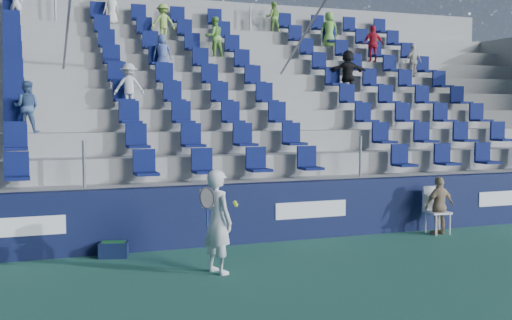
{
  "coord_description": "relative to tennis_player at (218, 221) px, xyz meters",
  "views": [
    {
      "loc": [
        -4.26,
        -8.91,
        2.61
      ],
      "look_at": [
        0.2,
        2.8,
        1.7
      ],
      "focal_mm": 45.0,
      "sensor_mm": 36.0,
      "label": 1
    }
  ],
  "objects": [
    {
      "name": "line_judge_chair",
      "position": [
        5.49,
        1.67,
        -0.27
      ],
      "size": [
        0.49,
        0.5,
        1.03
      ],
      "color": "white",
      "rests_on": "ground"
    },
    {
      "name": "ground",
      "position": [
        1.16,
        -0.98,
        -0.86
      ],
      "size": [
        70.0,
        70.0,
        0.0
      ],
      "primitive_type": "plane",
      "color": "#29614C",
      "rests_on": "ground"
    },
    {
      "name": "tennis_player",
      "position": [
        0.0,
        0.0,
        0.0
      ],
      "size": [
        0.7,
        0.72,
        1.71
      ],
      "color": "silver",
      "rests_on": "ground"
    },
    {
      "name": "grandstand",
      "position": [
        1.16,
        7.26,
        1.28
      ],
      "size": [
        24.0,
        8.17,
        6.63
      ],
      "color": "#959591",
      "rests_on": "ground"
    },
    {
      "name": "sponsor_wall",
      "position": [
        1.17,
        2.17,
        -0.26
      ],
      "size": [
        24.0,
        0.32,
        1.2
      ],
      "color": "#0F1538",
      "rests_on": "ground"
    },
    {
      "name": "ball_bin",
      "position": [
        -1.43,
        1.77,
        -0.7
      ],
      "size": [
        0.58,
        0.46,
        0.29
      ],
      "color": "#0F1938",
      "rests_on": "ground"
    },
    {
      "name": "line_judge",
      "position": [
        5.49,
        1.52,
        -0.23
      ],
      "size": [
        0.76,
        0.37,
        1.26
      ],
      "primitive_type": "imported",
      "rotation": [
        0.0,
        0.0,
        3.23
      ],
      "color": "tan",
      "rests_on": "ground"
    }
  ]
}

